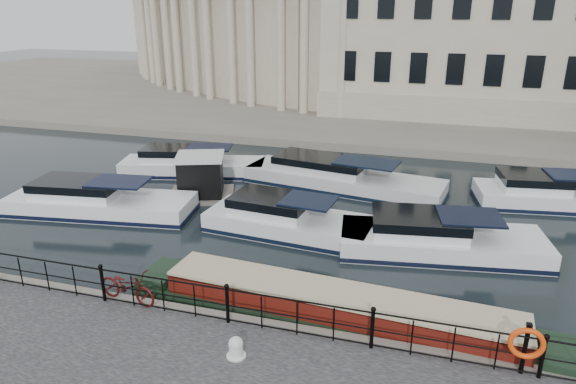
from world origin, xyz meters
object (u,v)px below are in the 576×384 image
(bicycle, at_px, (127,286))
(narrowboat, at_px, (336,316))
(mooring_bollard, at_px, (236,347))
(harbour_hut, at_px, (201,178))
(life_ring_post, at_px, (526,344))

(bicycle, height_order, narrowboat, bicycle)
(mooring_bollard, bearing_deg, harbour_hut, 119.21)
(bicycle, relative_size, life_ring_post, 1.43)
(narrowboat, bearing_deg, mooring_bollard, -122.45)
(harbour_hut, bearing_deg, mooring_bollard, -80.89)
(mooring_bollard, distance_m, narrowboat, 3.43)
(life_ring_post, height_order, narrowboat, life_ring_post)
(mooring_bollard, height_order, harbour_hut, harbour_hut)
(bicycle, height_order, harbour_hut, harbour_hut)
(mooring_bollard, relative_size, narrowboat, 0.04)
(life_ring_post, relative_size, harbour_hut, 0.37)
(bicycle, relative_size, narrowboat, 0.15)
(mooring_bollard, relative_size, harbour_hut, 0.15)
(narrowboat, bearing_deg, harbour_hut, 138.06)
(life_ring_post, distance_m, narrowboat, 5.12)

